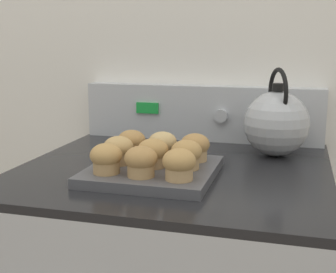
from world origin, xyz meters
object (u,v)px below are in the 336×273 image
(muffin_pan, at_px, (153,171))
(muffin_r0_c1, at_px, (141,161))
(muffin_r1_c1, at_px, (153,153))
(muffin_r1_c2, at_px, (186,154))
(muffin_r2_c0, at_px, (132,143))
(muffin_r1_c0, at_px, (118,150))
(tea_kettle, at_px, (276,122))
(muffin_r0_c0, at_px, (106,158))
(muffin_r2_c2, at_px, (195,147))
(muffin_r2_c1, at_px, (163,145))
(muffin_r0_c2, at_px, (179,164))

(muffin_pan, distance_m, muffin_r0_c1, 0.09)
(muffin_r1_c1, height_order, muffin_r1_c2, same)
(muffin_r2_c0, bearing_deg, muffin_pan, -44.80)
(muffin_r1_c2, distance_m, muffin_r2_c0, 0.17)
(muffin_r0_c1, height_order, muffin_r2_c0, same)
(muffin_r1_c0, xyz_separation_m, tea_kettle, (0.33, 0.27, 0.03))
(tea_kettle, bearing_deg, muffin_r0_c0, -133.99)
(muffin_pan, distance_m, muffin_r2_c2, 0.12)
(muffin_r0_c0, height_order, muffin_r2_c1, same)
(tea_kettle, bearing_deg, muffin_r2_c0, -149.94)
(muffin_r0_c2, xyz_separation_m, muffin_r1_c1, (-0.08, 0.08, 0.00))
(muffin_r0_c1, xyz_separation_m, muffin_r0_c2, (0.08, -0.00, 0.00))
(muffin_pan, bearing_deg, muffin_r1_c0, 179.74)
(muffin_r1_c0, bearing_deg, tea_kettle, 38.70)
(muffin_r1_c1, relative_size, muffin_r2_c1, 1.00)
(muffin_r1_c0, relative_size, muffin_r2_c1, 1.00)
(muffin_r0_c1, relative_size, muffin_r1_c2, 1.00)
(muffin_r0_c0, height_order, muffin_r1_c1, same)
(muffin_r2_c2, bearing_deg, muffin_r0_c1, -116.95)
(muffin_r1_c0, distance_m, muffin_r2_c2, 0.18)
(muffin_r0_c2, relative_size, tea_kettle, 0.30)
(muffin_r2_c1, relative_size, muffin_r2_c2, 1.00)
(muffin_r0_c1, distance_m, muffin_r1_c1, 0.08)
(muffin_r1_c1, distance_m, tea_kettle, 0.37)
(muffin_r0_c0, relative_size, muffin_r0_c1, 1.00)
(muffin_r1_c0, height_order, muffin_r2_c1, same)
(muffin_r0_c1, height_order, muffin_r1_c1, same)
(muffin_r0_c1, height_order, muffin_r0_c2, same)
(muffin_r0_c1, relative_size, muffin_r2_c1, 1.00)
(muffin_r0_c2, bearing_deg, muffin_r1_c2, 93.38)
(muffin_r2_c0, xyz_separation_m, tea_kettle, (0.33, 0.19, 0.03))
(muffin_r0_c2, relative_size, muffin_r1_c0, 1.00)
(muffin_r2_c1, bearing_deg, muffin_r1_c0, -136.81)
(muffin_r1_c1, bearing_deg, muffin_pan, 121.17)
(muffin_r0_c0, height_order, muffin_r1_c2, same)
(muffin_r2_c0, bearing_deg, muffin_r1_c0, -92.84)
(muffin_r1_c2, height_order, tea_kettle, tea_kettle)
(muffin_r2_c0, relative_size, tea_kettle, 0.30)
(muffin_r2_c1, bearing_deg, muffin_r2_c0, -179.84)
(muffin_r0_c2, height_order, muffin_r2_c0, same)
(muffin_r2_c0, bearing_deg, muffin_r0_c0, -90.52)
(muffin_r1_c0, relative_size, muffin_r2_c2, 1.00)
(muffin_r0_c0, bearing_deg, muffin_pan, 43.84)
(muffin_pan, height_order, muffin_r1_c1, muffin_r1_c1)
(muffin_r0_c2, distance_m, muffin_r1_c2, 0.08)
(muffin_r1_c1, bearing_deg, muffin_r1_c2, 3.84)
(muffin_r0_c1, height_order, muffin_r1_c0, same)
(muffin_pan, bearing_deg, muffin_r0_c2, -44.85)
(muffin_pan, distance_m, muffin_r0_c2, 0.12)
(muffin_r2_c0, relative_size, muffin_r2_c1, 1.00)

